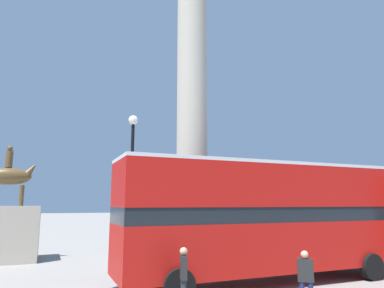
{
  "coord_description": "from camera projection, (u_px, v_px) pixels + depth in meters",
  "views": [
    {
      "loc": [
        -6.39,
        -17.75,
        2.91
      ],
      "look_at": [
        0.0,
        0.0,
        6.22
      ],
      "focal_mm": 32.0,
      "sensor_mm": 36.0,
      "label": 1
    }
  ],
  "objects": [
    {
      "name": "pedestrian_by_plinth",
      "position": [
        183.0,
        275.0,
        9.63
      ],
      "size": [
        0.28,
        0.47,
        1.69
      ],
      "rotation": [
        0.0,
        0.0,
        1.33
      ],
      "color": "#28282D",
      "rests_on": "ground_plane"
    },
    {
      "name": "equestrian_statue",
      "position": [
        3.0,
        228.0,
        17.58
      ],
      "size": [
        3.61,
        2.67,
        5.98
      ],
      "rotation": [
        0.0,
        0.0,
        0.05
      ],
      "color": "#ADA593",
      "rests_on": "ground_plane"
    },
    {
      "name": "street_lamp",
      "position": [
        131.0,
        185.0,
        14.48
      ],
      "size": [
        0.42,
        0.42,
        6.73
      ],
      "color": "black",
      "rests_on": "ground_plane"
    },
    {
      "name": "monument_column",
      "position": [
        192.0,
        154.0,
        19.05
      ],
      "size": [
        5.67,
        5.67,
        18.33
      ],
      "color": "#ADA593",
      "rests_on": "ground_plane"
    },
    {
      "name": "bus_b",
      "position": [
        264.0,
        215.0,
        13.26
      ],
      "size": [
        11.51,
        3.29,
        4.47
      ],
      "rotation": [
        0.0,
        0.0,
        0.05
      ],
      "color": "#B7140F",
      "rests_on": "ground_plane"
    },
    {
      "name": "pedestrian_near_lamp",
      "position": [
        306.0,
        278.0,
        9.46
      ],
      "size": [
        0.45,
        0.38,
        1.62
      ],
      "rotation": [
        0.0,
        0.0,
        5.7
      ],
      "color": "#192347",
      "rests_on": "ground_plane"
    },
    {
      "name": "ground_plane",
      "position": [
        192.0,
        260.0,
        18.08
      ],
      "size": [
        200.0,
        200.0,
        0.0
      ],
      "primitive_type": "plane",
      "color": "gray"
    }
  ]
}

